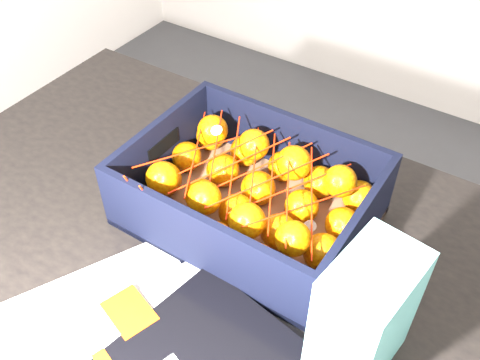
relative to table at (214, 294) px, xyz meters
The scene contains 6 objects.
table is the anchor object (origin of this frame).
magazine_stack 0.21m from the table, 82.45° to the right, with size 0.43×0.34×0.02m.
produce_crate 0.18m from the table, 88.59° to the left, with size 0.38×0.29×0.13m.
clementine_heap 0.18m from the table, 88.21° to the left, with size 0.36×0.27×0.10m.
mesh_net 0.22m from the table, 93.12° to the left, with size 0.32×0.26×0.09m.
retail_carton 0.33m from the table, ahead, with size 0.09×0.13×0.19m, color white.
Camera 1 is at (0.17, -0.39, 1.42)m, focal length 39.89 mm.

